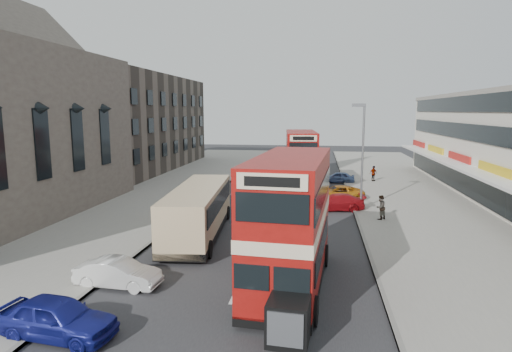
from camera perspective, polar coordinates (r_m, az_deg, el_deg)
The scene contains 19 objects.
ground at distance 16.69m, azimuth -4.26°, elevation -18.32°, with size 160.00×160.00×0.00m, color #28282B.
road_surface at distance 35.47m, azimuth 2.86°, elevation -3.61°, with size 12.00×90.00×0.01m, color #28282B.
pavement_right at distance 36.34m, azimuth 22.09°, elevation -3.84°, with size 12.00×90.00×0.15m, color gray.
pavement_left at distance 38.49m, azimuth -15.24°, elevation -2.82°, with size 12.00×90.00×0.15m, color gray.
kerb_left at distance 36.54m, azimuth -6.72°, elevation -3.18°, with size 0.20×90.00×0.16m, color gray.
kerb_right at distance 35.40m, azimuth 12.75°, elevation -3.72°, with size 0.20×90.00×0.16m, color gray.
brick_terrace at distance 58.31m, azimuth -17.43°, elevation 6.79°, with size 14.00×28.00×12.00m, color #66594C.
street_lamp at distance 32.76m, azimuth 14.02°, elevation 3.58°, with size 1.00×0.20×8.12m.
bus_main at distance 18.25m, azimuth 4.66°, elevation -6.12°, with size 3.43×10.23×5.54m.
bus_second at distance 40.83m, azimuth 6.05°, elevation 2.08°, with size 3.55×10.01×5.47m.
coach at distance 26.17m, azimuth -7.74°, elevation -4.46°, with size 3.63×10.72×2.79m.
car_left_near at distance 16.49m, azimuth -25.13°, elevation -16.82°, with size 1.66×4.11×1.40m, color navy.
car_left_front at distance 19.82m, azimuth -18.04°, elevation -12.30°, with size 1.30×3.73×1.23m, color silver.
car_right_a at distance 33.22m, azimuth 10.64°, elevation -3.49°, with size 1.78×4.37×1.27m, color #A31016.
car_right_b at distance 37.02m, azimuth 10.89°, elevation -2.26°, with size 2.06×4.46×1.24m, color #C57513.
car_right_c at distance 45.93m, azimuth 10.94°, elevation -0.17°, with size 1.41×3.50×1.19m, color #5674AC.
pedestrian_near at distance 30.59m, azimuth 16.37°, elevation -4.04°, with size 0.63×0.43×1.71m, color gray.
pedestrian_far at distance 47.02m, azimuth 15.48°, elevation 0.34°, with size 0.96×0.40×1.63m, color gray.
cyclist at distance 32.28m, azimuth 8.64°, elevation -3.74°, with size 0.76×1.73×1.99m.
Camera 1 is at (3.34, -14.49, 7.59)m, focal length 29.79 mm.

